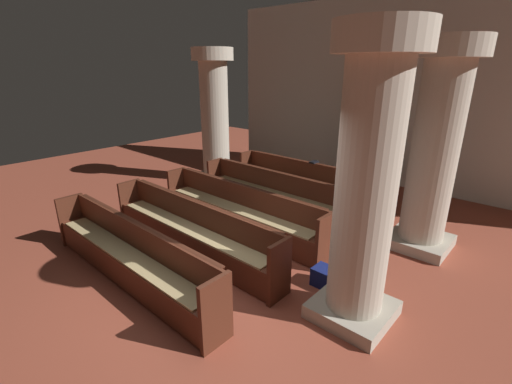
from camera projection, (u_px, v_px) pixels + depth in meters
ground_plane at (219, 286)px, 4.92m from camera, size 19.20×19.20×0.00m
back_wall at (404, 94)px, 8.42m from camera, size 10.00×0.16×4.50m
pew_row_0 at (306, 181)px, 7.92m from camera, size 3.68×0.46×0.85m
pew_row_1 at (276, 193)px, 7.16m from camera, size 3.68×0.46×0.85m
pew_row_2 at (238, 208)px, 6.40m from camera, size 3.68×0.47×0.85m
pew_row_3 at (191, 228)px, 5.63m from camera, size 3.68×0.46×0.85m
pew_row_4 at (129, 253)px, 4.87m from camera, size 3.68×0.46×0.85m
pillar_aisle_side at (435, 146)px, 5.43m from camera, size 1.01×1.01×3.31m
pillar_far_side at (215, 115)px, 8.91m from camera, size 1.01×1.01×3.31m
pillar_aisle_rear at (366, 183)px, 3.76m from camera, size 0.95×0.95×3.31m
lectern at (361, 176)px, 8.28m from camera, size 0.48×0.45×1.08m
hymn_book at (314, 162)px, 7.88m from camera, size 0.13×0.22×0.03m
kneeler_box_navy at (327, 278)px, 4.88m from camera, size 0.38×0.27×0.26m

